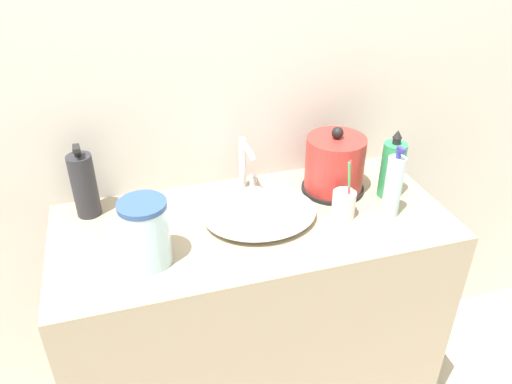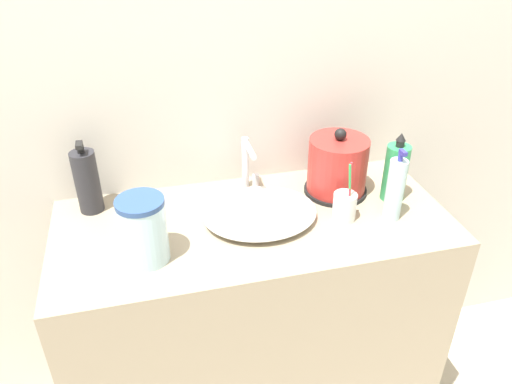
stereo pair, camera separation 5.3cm
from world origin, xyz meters
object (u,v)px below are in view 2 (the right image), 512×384
object	(u,v)px
toothbrush_cup	(345,206)
lotion_bottle	(395,190)
faucet	(248,162)
mouthwash_bottle	(87,181)
water_pitcher	(143,230)
electric_kettle	(337,168)
shampoo_bottle	(395,172)

from	to	relation	value
toothbrush_cup	lotion_bottle	bearing A→B (deg)	-11.69
faucet	mouthwash_bottle	world-z (taller)	mouthwash_bottle
water_pitcher	toothbrush_cup	bearing A→B (deg)	4.55
toothbrush_cup	mouthwash_bottle	distance (m)	0.77
electric_kettle	toothbrush_cup	xyz separation A→B (m)	(-0.03, -0.15, -0.04)
mouthwash_bottle	water_pitcher	xyz separation A→B (m)	(0.15, -0.28, -0.01)
electric_kettle	shampoo_bottle	xyz separation A→B (m)	(0.16, -0.08, 0.01)
shampoo_bottle	mouthwash_bottle	world-z (taller)	mouthwash_bottle
electric_kettle	water_pitcher	world-z (taller)	electric_kettle
faucet	shampoo_bottle	size ratio (longest dim) A/B	0.78
lotion_bottle	electric_kettle	bearing A→B (deg)	119.92
toothbrush_cup	lotion_bottle	xyz separation A→B (m)	(0.14, -0.03, 0.05)
water_pitcher	electric_kettle	bearing A→B (deg)	17.92
shampoo_bottle	lotion_bottle	bearing A→B (deg)	-118.52
toothbrush_cup	lotion_bottle	size ratio (longest dim) A/B	0.86
water_pitcher	faucet	bearing A→B (deg)	39.49
faucet	electric_kettle	xyz separation A→B (m)	(0.27, -0.08, -0.01)
faucet	lotion_bottle	distance (m)	0.46
shampoo_bottle	water_pitcher	distance (m)	0.78
electric_kettle	lotion_bottle	bearing A→B (deg)	-60.08
electric_kettle	faucet	bearing A→B (deg)	162.67
lotion_bottle	water_pitcher	distance (m)	0.72
faucet	lotion_bottle	size ratio (longest dim) A/B	0.78
mouthwash_bottle	lotion_bottle	bearing A→B (deg)	-16.90
toothbrush_cup	electric_kettle	bearing A→B (deg)	77.17
water_pitcher	lotion_bottle	bearing A→B (deg)	1.38
faucet	mouthwash_bottle	distance (m)	0.49
toothbrush_cup	shampoo_bottle	bearing A→B (deg)	20.39
lotion_bottle	toothbrush_cup	bearing A→B (deg)	168.31
lotion_bottle	mouthwash_bottle	xyz separation A→B (m)	(-0.87, 0.26, 0.00)
faucet	shampoo_bottle	xyz separation A→B (m)	(0.43, -0.16, -0.00)
faucet	electric_kettle	world-z (taller)	electric_kettle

